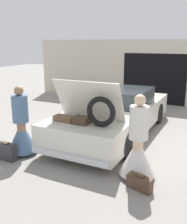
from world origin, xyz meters
name	(u,v)px	position (x,y,z in m)	size (l,w,h in m)	color
ground_plane	(115,133)	(0.00, 0.00, 0.00)	(40.00, 40.00, 0.00)	gray
garage_wall_back	(154,72)	(0.00, 4.56, 1.39)	(12.00, 0.14, 2.80)	beige
car	(115,113)	(0.00, 0.01, 0.60)	(2.04, 5.30, 1.83)	silver
person_left	(22,131)	(-1.43, -2.46, 0.59)	(0.72, 0.72, 1.68)	#997051
person_right	(138,149)	(1.43, -2.33, 0.61)	(0.72, 0.72, 1.72)	beige
suitcase_beside_left_person	(6,151)	(-1.55, -2.90, 0.20)	(0.55, 0.18, 0.43)	#2D2D33
suitcase_beside_right_person	(140,183)	(1.63, -2.76, 0.14)	(0.52, 0.30, 0.31)	#473323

